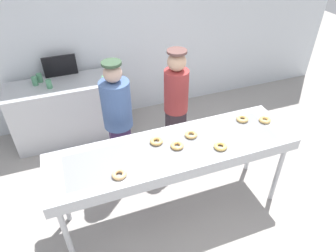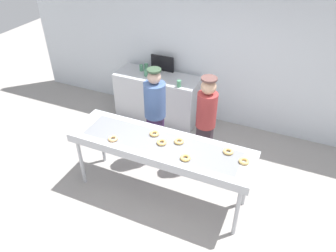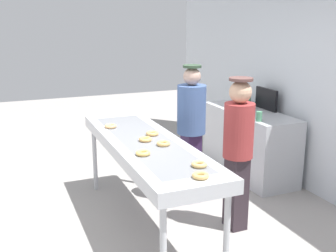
{
  "view_description": "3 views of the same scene",
  "coord_description": "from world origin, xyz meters",
  "px_view_note": "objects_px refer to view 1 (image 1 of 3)",
  "views": [
    {
      "loc": [
        -0.9,
        -2.22,
        3.05
      ],
      "look_at": [
        0.01,
        0.21,
        1.11
      ],
      "focal_mm": 32.31,
      "sensor_mm": 36.0,
      "label": 1
    },
    {
      "loc": [
        1.49,
        -3.14,
        3.75
      ],
      "look_at": [
        0.04,
        0.18,
        1.16
      ],
      "focal_mm": 34.21,
      "sensor_mm": 36.0,
      "label": 2
    },
    {
      "loc": [
        3.91,
        -1.35,
        2.23
      ],
      "look_at": [
        0.08,
        0.22,
        1.14
      ],
      "focal_mm": 44.1,
      "sensor_mm": 36.0,
      "label": 3
    }
  ],
  "objects_px": {
    "glazed_donut_2": "(119,175)",
    "paper_cup_3": "(49,84)",
    "glazed_donut_3": "(220,146)",
    "glazed_donut_1": "(156,141)",
    "glazed_donut_0": "(177,145)",
    "worker_assistant": "(118,119)",
    "glazed_donut_6": "(191,135)",
    "worker_baker": "(176,102)",
    "menu_display": "(60,66)",
    "glazed_donut_4": "(242,119)",
    "glazed_donut_5": "(265,120)",
    "prep_counter": "(70,110)",
    "paper_cup_0": "(105,80)",
    "paper_cup_2": "(35,81)",
    "fryer_conveyor": "(174,152)",
    "paper_cup_1": "(40,78)"
  },
  "relations": [
    {
      "from": "glazed_donut_3",
      "to": "paper_cup_3",
      "type": "distance_m",
      "value": 2.58
    },
    {
      "from": "glazed_donut_0",
      "to": "worker_assistant",
      "type": "xyz_separation_m",
      "value": [
        -0.46,
        0.75,
        -0.04
      ]
    },
    {
      "from": "glazed_donut_0",
      "to": "paper_cup_1",
      "type": "bearing_deg",
      "value": 121.76
    },
    {
      "from": "glazed_donut_3",
      "to": "worker_assistant",
      "type": "bearing_deg",
      "value": 133.66
    },
    {
      "from": "paper_cup_0",
      "to": "menu_display",
      "type": "height_order",
      "value": "menu_display"
    },
    {
      "from": "glazed_donut_2",
      "to": "paper_cup_0",
      "type": "relative_size",
      "value": 1.09
    },
    {
      "from": "paper_cup_3",
      "to": "menu_display",
      "type": "bearing_deg",
      "value": 60.41
    },
    {
      "from": "glazed_donut_2",
      "to": "worker_assistant",
      "type": "xyz_separation_m",
      "value": [
        0.2,
        0.94,
        -0.04
      ]
    },
    {
      "from": "glazed_donut_1",
      "to": "prep_counter",
      "type": "distance_m",
      "value": 2.04
    },
    {
      "from": "glazed_donut_3",
      "to": "paper_cup_3",
      "type": "xyz_separation_m",
      "value": [
        -1.59,
        2.02,
        -0.0
      ]
    },
    {
      "from": "glazed_donut_0",
      "to": "glazed_donut_1",
      "type": "xyz_separation_m",
      "value": [
        -0.18,
        0.14,
        0.0
      ]
    },
    {
      "from": "glazed_donut_3",
      "to": "menu_display",
      "type": "xyz_separation_m",
      "value": [
        -1.4,
        2.36,
        0.09
      ]
    },
    {
      "from": "glazed_donut_2",
      "to": "glazed_donut_6",
      "type": "height_order",
      "value": "same"
    },
    {
      "from": "prep_counter",
      "to": "glazed_donut_1",
      "type": "bearing_deg",
      "value": -65.75
    },
    {
      "from": "glazed_donut_3",
      "to": "paper_cup_2",
      "type": "xyz_separation_m",
      "value": [
        -1.78,
        2.19,
        -0.0
      ]
    },
    {
      "from": "glazed_donut_6",
      "to": "paper_cup_3",
      "type": "bearing_deg",
      "value": 128.64
    },
    {
      "from": "worker_assistant",
      "to": "paper_cup_0",
      "type": "relative_size",
      "value": 13.46
    },
    {
      "from": "worker_assistant",
      "to": "glazed_donut_1",
      "type": "bearing_deg",
      "value": 131.54
    },
    {
      "from": "paper_cup_0",
      "to": "glazed_donut_2",
      "type": "bearing_deg",
      "value": -96.97
    },
    {
      "from": "menu_display",
      "to": "glazed_donut_1",
      "type": "bearing_deg",
      "value": -68.55
    },
    {
      "from": "glazed_donut_6",
      "to": "paper_cup_2",
      "type": "relative_size",
      "value": 1.09
    },
    {
      "from": "glazed_donut_1",
      "to": "worker_assistant",
      "type": "height_order",
      "value": "worker_assistant"
    },
    {
      "from": "paper_cup_3",
      "to": "glazed_donut_5",
      "type": "bearing_deg",
      "value": -37.72
    },
    {
      "from": "fryer_conveyor",
      "to": "paper_cup_3",
      "type": "height_order",
      "value": "paper_cup_3"
    },
    {
      "from": "worker_baker",
      "to": "menu_display",
      "type": "xyz_separation_m",
      "value": [
        -1.33,
        1.29,
        0.17
      ]
    },
    {
      "from": "glazed_donut_4",
      "to": "paper_cup_2",
      "type": "relative_size",
      "value": 1.09
    },
    {
      "from": "glazed_donut_5",
      "to": "prep_counter",
      "type": "height_order",
      "value": "glazed_donut_5"
    },
    {
      "from": "glazed_donut_1",
      "to": "glazed_donut_5",
      "type": "distance_m",
      "value": 1.31
    },
    {
      "from": "glazed_donut_6",
      "to": "paper_cup_3",
      "type": "distance_m",
      "value": 2.22
    },
    {
      "from": "glazed_donut_2",
      "to": "paper_cup_3",
      "type": "xyz_separation_m",
      "value": [
        -0.52,
        2.05,
        -0.0
      ]
    },
    {
      "from": "worker_assistant",
      "to": "fryer_conveyor",
      "type": "bearing_deg",
      "value": 137.1
    },
    {
      "from": "glazed_donut_5",
      "to": "prep_counter",
      "type": "bearing_deg",
      "value": 138.62
    },
    {
      "from": "glazed_donut_3",
      "to": "paper_cup_2",
      "type": "bearing_deg",
      "value": 129.15
    },
    {
      "from": "prep_counter",
      "to": "menu_display",
      "type": "height_order",
      "value": "menu_display"
    },
    {
      "from": "paper_cup_0",
      "to": "paper_cup_2",
      "type": "relative_size",
      "value": 1.0
    },
    {
      "from": "glazed_donut_6",
      "to": "worker_baker",
      "type": "relative_size",
      "value": 0.08
    },
    {
      "from": "worker_assistant",
      "to": "paper_cup_3",
      "type": "xyz_separation_m",
      "value": [
        -0.72,
        1.11,
        0.04
      ]
    },
    {
      "from": "glazed_donut_4",
      "to": "glazed_donut_5",
      "type": "bearing_deg",
      "value": -24.43
    },
    {
      "from": "glazed_donut_0",
      "to": "glazed_donut_6",
      "type": "bearing_deg",
      "value": 29.16
    },
    {
      "from": "glazed_donut_3",
      "to": "glazed_donut_1",
      "type": "bearing_deg",
      "value": 152.41
    },
    {
      "from": "glazed_donut_0",
      "to": "worker_assistant",
      "type": "bearing_deg",
      "value": 121.51
    },
    {
      "from": "worker_assistant",
      "to": "paper_cup_0",
      "type": "xyz_separation_m",
      "value": [
        0.03,
        0.95,
        0.04
      ]
    },
    {
      "from": "paper_cup_2",
      "to": "paper_cup_3",
      "type": "bearing_deg",
      "value": -41.19
    },
    {
      "from": "glazed_donut_4",
      "to": "paper_cup_0",
      "type": "bearing_deg",
      "value": 131.04
    },
    {
      "from": "glazed_donut_1",
      "to": "glazed_donut_5",
      "type": "height_order",
      "value": "same"
    },
    {
      "from": "glazed_donut_4",
      "to": "glazed_donut_3",
      "type": "bearing_deg",
      "value": -143.92
    },
    {
      "from": "prep_counter",
      "to": "paper_cup_1",
      "type": "height_order",
      "value": "paper_cup_1"
    },
    {
      "from": "fryer_conveyor",
      "to": "worker_baker",
      "type": "xyz_separation_m",
      "value": [
        0.38,
        0.9,
        0.01
      ]
    },
    {
      "from": "glazed_donut_3",
      "to": "paper_cup_3",
      "type": "bearing_deg",
      "value": 128.24
    },
    {
      "from": "worker_assistant",
      "to": "paper_cup_0",
      "type": "bearing_deg",
      "value": -74.97
    }
  ]
}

